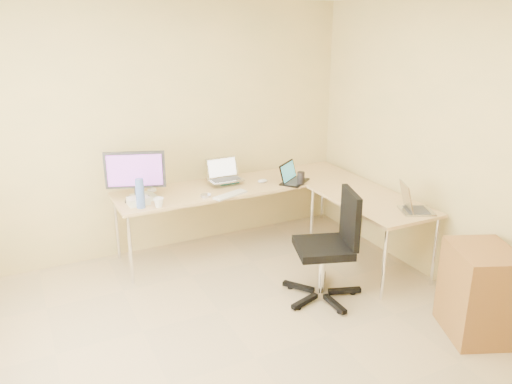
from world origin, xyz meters
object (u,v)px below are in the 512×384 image
laptop_center (225,170)px  cabinet (478,294)px  mug (159,203)px  desk_fan (151,179)px  desk_main (240,216)px  office_chair (323,247)px  monitor (135,176)px  laptop_return (418,200)px  desk_return (369,233)px  keyboard (230,195)px  water_bottle (140,193)px  laptop_black (295,173)px

laptop_center → cabinet: size_ratio=0.46×
mug → desk_fan: 0.51m
desk_main → office_chair: (0.21, -1.31, 0.14)m
desk_main → monitor: 1.26m
laptop_center → monitor: bearing=-177.3°
mug → cabinet: 2.87m
laptop_center → laptop_return: 1.97m
desk_return → keyboard: (-1.21, 0.70, 0.37)m
laptop_return → desk_main: bearing=61.8°
laptop_return → cabinet: laptop_return is taller
monitor → desk_fan: 0.31m
mug → cabinet: (1.98, -2.04, -0.42)m
laptop_center → laptop_return: bearing=-50.7°
desk_return → water_bottle: 2.29m
keyboard → desk_fan: bearing=123.3°
desk_fan → cabinet: size_ratio=0.34×
desk_return → laptop_center: bearing=136.8°
desk_main → desk_fan: size_ratio=10.14×
water_bottle → desk_main: bearing=11.7°
water_bottle → monitor: bearing=84.9°
desk_return → office_chair: 0.84m
keyboard → desk_fan: 0.84m
laptop_return → cabinet: size_ratio=0.44×
monitor → keyboard: bearing=1.0°
mug → laptop_black: bearing=3.0°
laptop_black → water_bottle: size_ratio=1.21×
mug → desk_fan: size_ratio=0.37×
laptop_black → mug: 1.53m
monitor → office_chair: bearing=-25.1°
keyboard → cabinet: 2.42m
monitor → mug: monitor is taller
desk_main → desk_fan: desk_fan is taller
desk_main → laptop_black: (0.56, -0.21, 0.47)m
laptop_black → laptop_center: bearing=122.8°
monitor → office_chair: (1.32, -1.30, -0.48)m
keyboard → mug: 0.73m
laptop_center → laptop_black: size_ratio=1.03×
laptop_black → office_chair: office_chair is taller
desk_main → keyboard: bearing=-128.8°
laptop_black → cabinet: bearing=-114.6°
laptop_center → laptop_black: laptop_center is taller
laptop_black → desk_fan: (-1.46, 0.41, 0.02)m
keyboard → mug: bearing=159.8°
laptop_return → office_chair: office_chair is taller
mug → water_bottle: water_bottle is taller
laptop_center → cabinet: (1.15, -2.39, -0.53)m
water_bottle → laptop_black: bearing=0.7°
desk_main → office_chair: 1.33m
monitor → laptop_center: size_ratio=1.62×
cabinet → mug: bearing=157.0°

